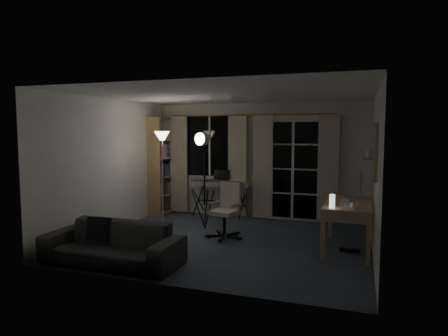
# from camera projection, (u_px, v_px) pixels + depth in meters

# --- Properties ---
(floor) EXTENTS (4.50, 4.00, 0.02)m
(floor) POSITION_uv_depth(u_px,v_px,m) (227.00, 242.00, 6.58)
(floor) COLOR #3C4558
(floor) RESTS_ON ground
(window) EXTENTS (1.20, 0.08, 1.40)m
(window) POSITION_uv_depth(u_px,v_px,m) (210.00, 146.00, 8.63)
(window) COLOR white
(window) RESTS_ON floor
(french_door) EXTENTS (1.32, 0.09, 2.11)m
(french_door) POSITION_uv_depth(u_px,v_px,m) (293.00, 170.00, 8.10)
(french_door) COLOR white
(french_door) RESTS_ON floor
(curtains) EXTENTS (3.60, 0.07, 2.13)m
(curtains) POSITION_uv_depth(u_px,v_px,m) (250.00, 166.00, 8.29)
(curtains) COLOR gold
(curtains) RESTS_ON floor
(bookshelf) EXTENTS (0.37, 0.99, 2.11)m
(bookshelf) POSITION_uv_depth(u_px,v_px,m) (163.00, 168.00, 8.88)
(bookshelf) COLOR tan
(bookshelf) RESTS_ON floor
(torchiere_lamp) EXTENTS (0.38, 0.38, 1.81)m
(torchiere_lamp) POSITION_uv_depth(u_px,v_px,m) (162.00, 150.00, 7.60)
(torchiere_lamp) COLOR #B2B2B7
(torchiere_lamp) RESTS_ON floor
(keyboard_piano) EXTENTS (1.30, 0.63, 0.94)m
(keyboard_piano) POSITION_uv_depth(u_px,v_px,m) (220.00, 184.00, 8.34)
(keyboard_piano) COLOR black
(keyboard_piano) RESTS_ON floor
(studio_light) EXTENTS (0.41, 0.42, 1.83)m
(studio_light) POSITION_uv_depth(u_px,v_px,m) (203.00, 150.00, 7.46)
(studio_light) COLOR black
(studio_light) RESTS_ON floor
(office_chair) EXTENTS (0.66, 0.65, 0.95)m
(office_chair) POSITION_uv_depth(u_px,v_px,m) (228.00, 205.00, 6.85)
(office_chair) COLOR black
(office_chair) RESTS_ON floor
(desk) EXTENTS (0.70, 1.38, 0.73)m
(desk) POSITION_uv_depth(u_px,v_px,m) (348.00, 208.00, 6.09)
(desk) COLOR tan
(desk) RESTS_ON floor
(monitor) EXTENTS (0.18, 0.53, 0.46)m
(monitor) POSITION_uv_depth(u_px,v_px,m) (362.00, 181.00, 6.42)
(monitor) COLOR silver
(monitor) RESTS_ON desk
(desk_clutter) EXTENTS (0.44, 0.83, 0.93)m
(desk_clutter) POSITION_uv_depth(u_px,v_px,m) (343.00, 215.00, 5.90)
(desk_clutter) COLOR white
(desk_clutter) RESTS_ON desk
(mug) EXTENTS (0.12, 0.10, 0.12)m
(mug) POSITION_uv_depth(u_px,v_px,m) (354.00, 205.00, 5.57)
(mug) COLOR silver
(mug) RESTS_ON desk
(wall_mirror) EXTENTS (0.04, 0.94, 0.74)m
(wall_mirror) POSITION_uv_depth(u_px,v_px,m) (375.00, 151.00, 5.39)
(wall_mirror) COLOR tan
(wall_mirror) RESTS_ON floor
(framed_print) EXTENTS (0.03, 0.42, 0.32)m
(framed_print) POSITION_uv_depth(u_px,v_px,m) (374.00, 145.00, 6.23)
(framed_print) COLOR tan
(framed_print) RESTS_ON floor
(wall_shelf) EXTENTS (0.16, 0.30, 0.18)m
(wall_shelf) POSITION_uv_depth(u_px,v_px,m) (368.00, 156.00, 6.74)
(wall_shelf) COLOR tan
(wall_shelf) RESTS_ON floor
(sofa) EXTENTS (1.93, 0.57, 0.75)m
(sofa) POSITION_uv_depth(u_px,v_px,m) (112.00, 237.00, 5.45)
(sofa) COLOR #2B2A2D
(sofa) RESTS_ON floor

